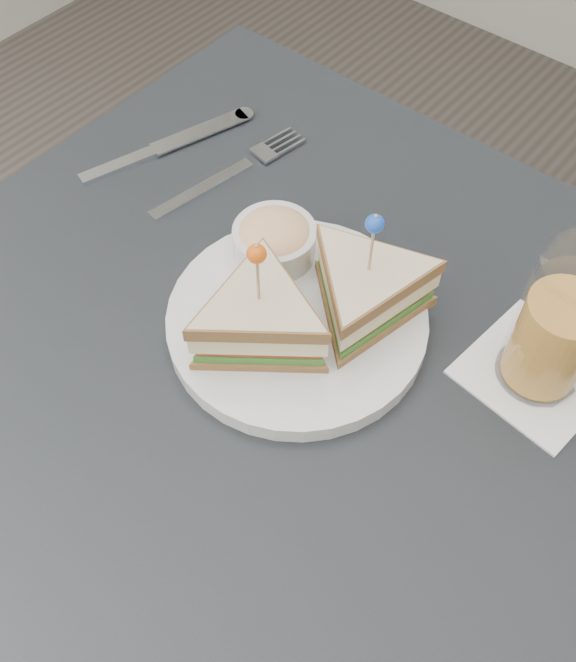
{
  "coord_description": "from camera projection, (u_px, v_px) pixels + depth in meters",
  "views": [
    {
      "loc": [
        0.25,
        -0.29,
        1.34
      ],
      "look_at": [
        0.01,
        0.01,
        0.8
      ],
      "focal_mm": 40.0,
      "sensor_mm": 36.0,
      "label": 1
    }
  ],
  "objects": [
    {
      "name": "table",
      "position": [
        274.0,
        403.0,
        0.76
      ],
      "size": [
        0.8,
        0.8,
        0.75
      ],
      "color": "black",
      "rests_on": "ground"
    },
    {
      "name": "drink_set",
      "position": [
        558.0,
        330.0,
        0.64
      ],
      "size": [
        0.14,
        0.14,
        0.16
      ],
      "rotation": [
        0.0,
        0.0,
        -0.11
      ],
      "color": "white",
      "rests_on": "table"
    },
    {
      "name": "cutlery_knife",
      "position": [
        162.0,
        148.0,
        0.87
      ],
      "size": [
        0.09,
        0.22,
        0.01
      ],
      "rotation": [
        0.0,
        0.0,
        -0.31
      ],
      "color": "silver",
      "rests_on": "table"
    },
    {
      "name": "plate_meal",
      "position": [
        305.0,
        302.0,
        0.69
      ],
      "size": [
        0.29,
        0.29,
        0.15
      ],
      "rotation": [
        0.0,
        0.0,
        0.14
      ],
      "color": "silver",
      "rests_on": "table"
    },
    {
      "name": "ground_plane",
      "position": [
        280.0,
        593.0,
        1.31
      ],
      "size": [
        3.5,
        3.5,
        0.0
      ],
      "primitive_type": "plane",
      "color": "#3F3833"
    },
    {
      "name": "cutlery_fork",
      "position": [
        236.0,
        170.0,
        0.85
      ],
      "size": [
        0.06,
        0.21,
        0.01
      ],
      "rotation": [
        0.0,
        0.0,
        -0.18
      ],
      "color": "white",
      "rests_on": "table"
    }
  ]
}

